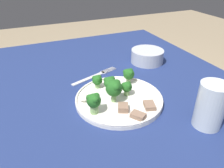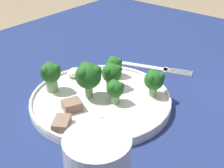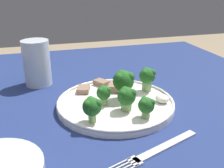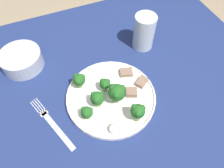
% 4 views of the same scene
% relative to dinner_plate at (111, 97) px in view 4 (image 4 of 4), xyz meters
% --- Properties ---
extents(table, '(1.22, 1.00, 0.77)m').
position_rel_dinner_plate_xyz_m(table, '(-0.05, -0.02, -0.11)').
color(table, navy).
rests_on(table, ground_plane).
extents(dinner_plate, '(0.27, 0.27, 0.02)m').
position_rel_dinner_plate_xyz_m(dinner_plate, '(0.00, 0.00, 0.00)').
color(dinner_plate, white).
rests_on(dinner_plate, table).
extents(fork, '(0.09, 0.20, 0.00)m').
position_rel_dinner_plate_xyz_m(fork, '(-0.19, -0.02, -0.01)').
color(fork, silver).
rests_on(fork, table).
extents(cream_bowl, '(0.14, 0.14, 0.06)m').
position_rel_dinner_plate_xyz_m(cream_bowl, '(-0.22, 0.24, 0.02)').
color(cream_bowl, '#B7BCC6').
rests_on(cream_bowl, table).
extents(drinking_glass, '(0.07, 0.07, 0.13)m').
position_rel_dinner_plate_xyz_m(drinking_glass, '(0.20, 0.17, 0.05)').
color(drinking_glass, silver).
rests_on(drinking_glass, table).
extents(broccoli_floret_near_rim_left, '(0.03, 0.03, 0.05)m').
position_rel_dinner_plate_xyz_m(broccoli_floret_near_rim_left, '(-0.01, 0.03, 0.03)').
color(broccoli_floret_near_rim_left, '#7FA866').
rests_on(broccoli_floret_near_rim_left, dinner_plate).
extents(broccoli_floret_center_left, '(0.04, 0.04, 0.05)m').
position_rel_dinner_plate_xyz_m(broccoli_floret_center_left, '(-0.07, 0.07, 0.04)').
color(broccoli_floret_center_left, '#7FA866').
rests_on(broccoli_floret_center_left, dinner_plate).
extents(broccoli_floret_back_left, '(0.04, 0.03, 0.05)m').
position_rel_dinner_plate_xyz_m(broccoli_floret_back_left, '(-0.09, -0.04, 0.03)').
color(broccoli_floret_back_left, '#7FA866').
rests_on(broccoli_floret_back_left, dinner_plate).
extents(broccoli_floret_front_left, '(0.04, 0.04, 0.05)m').
position_rel_dinner_plate_xyz_m(broccoli_floret_front_left, '(-0.05, -0.01, 0.04)').
color(broccoli_floret_front_left, '#7FA866').
rests_on(broccoli_floret_front_left, dinner_plate).
extents(broccoli_floret_center_back, '(0.05, 0.05, 0.07)m').
position_rel_dinner_plate_xyz_m(broccoli_floret_center_back, '(0.01, -0.02, 0.05)').
color(broccoli_floret_center_back, '#7FA866').
rests_on(broccoli_floret_center_back, dinner_plate).
extents(broccoli_floret_mid_cluster, '(0.04, 0.04, 0.06)m').
position_rel_dinner_plate_xyz_m(broccoli_floret_mid_cluster, '(0.04, -0.10, 0.04)').
color(broccoli_floret_mid_cluster, '#7FA866').
rests_on(broccoli_floret_mid_cluster, dinner_plate).
extents(meat_slice_front_slice, '(0.04, 0.04, 0.02)m').
position_rel_dinner_plate_xyz_m(meat_slice_front_slice, '(0.06, -0.02, 0.01)').
color(meat_slice_front_slice, '#846651').
rests_on(meat_slice_front_slice, dinner_plate).
extents(meat_slice_middle_slice, '(0.05, 0.04, 0.01)m').
position_rel_dinner_plate_xyz_m(meat_slice_middle_slice, '(0.11, 0.01, 0.01)').
color(meat_slice_middle_slice, '#846651').
rests_on(meat_slice_middle_slice, dinner_plate).
extents(meat_slice_rear_slice, '(0.05, 0.04, 0.01)m').
position_rel_dinner_plate_xyz_m(meat_slice_rear_slice, '(0.08, 0.06, 0.01)').
color(meat_slice_rear_slice, '#846651').
rests_on(meat_slice_rear_slice, dinner_plate).
extents(sauce_dollop, '(0.03, 0.03, 0.02)m').
position_rel_dinner_plate_xyz_m(sauce_dollop, '(-0.03, -0.10, 0.01)').
color(sauce_dollop, silver).
rests_on(sauce_dollop, dinner_plate).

